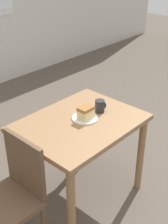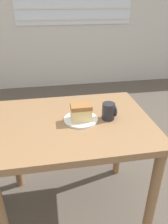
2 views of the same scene
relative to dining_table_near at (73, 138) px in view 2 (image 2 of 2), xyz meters
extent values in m
cube|color=beige|center=(0.38, 2.57, 0.46)|extent=(1.79, 0.01, 0.02)
cube|color=beige|center=(0.38, 2.57, 0.62)|extent=(1.79, 0.01, 0.02)
cube|color=olive|center=(0.00, 0.00, 0.10)|extent=(0.95, 0.73, 0.04)
cylinder|color=olive|center=(-0.42, -0.31, -0.28)|extent=(0.06, 0.06, 0.72)
cylinder|color=olive|center=(0.42, -0.31, -0.28)|extent=(0.06, 0.06, 0.72)
cylinder|color=olive|center=(-0.42, 0.31, -0.28)|extent=(0.06, 0.06, 0.72)
cylinder|color=olive|center=(0.42, 0.31, -0.28)|extent=(0.06, 0.06, 0.72)
cylinder|color=white|center=(0.06, 0.00, 0.13)|extent=(0.20, 0.20, 0.01)
cube|color=#E5CC89|center=(0.05, -0.01, 0.17)|extent=(0.12, 0.09, 0.07)
cube|color=#936033|center=(0.05, -0.01, 0.22)|extent=(0.12, 0.09, 0.02)
cylinder|color=#232328|center=(0.22, -0.01, 0.17)|extent=(0.08, 0.08, 0.10)
torus|color=#232328|center=(0.26, -0.01, 0.17)|extent=(0.01, 0.07, 0.07)
camera|label=1|loc=(-1.50, -1.42, 1.36)|focal=50.00mm
camera|label=2|loc=(-0.13, -1.12, 0.78)|focal=35.00mm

